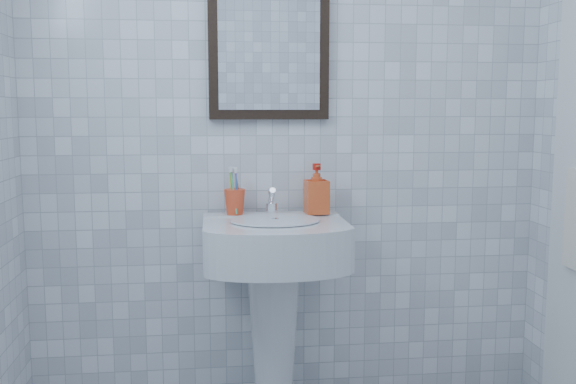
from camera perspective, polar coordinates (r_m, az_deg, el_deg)
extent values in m
cube|color=white|center=(2.73, 0.05, 6.69)|extent=(2.20, 0.02, 2.50)
cone|color=silver|center=(2.70, -1.28, -12.87)|extent=(0.22, 0.22, 0.70)
cube|color=silver|center=(2.54, -1.20, -4.47)|extent=(0.56, 0.40, 0.17)
cube|color=silver|center=(2.67, -1.52, -2.23)|extent=(0.56, 0.10, 0.03)
cylinder|color=white|center=(2.49, -1.14, -2.50)|extent=(0.35, 0.35, 0.01)
cylinder|color=white|center=(2.64, -1.48, -1.49)|extent=(0.05, 0.05, 0.05)
cylinder|color=white|center=(2.62, -1.45, -0.31)|extent=(0.02, 0.09, 0.07)
cylinder|color=white|center=(2.66, -1.52, -0.62)|extent=(0.03, 0.05, 0.09)
imported|color=red|center=(2.66, 2.55, 0.27)|extent=(0.10, 0.10, 0.21)
cube|color=black|center=(2.72, -1.71, 13.02)|extent=(0.50, 0.04, 0.62)
cube|color=white|center=(2.70, -1.67, 13.06)|extent=(0.42, 0.00, 0.54)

